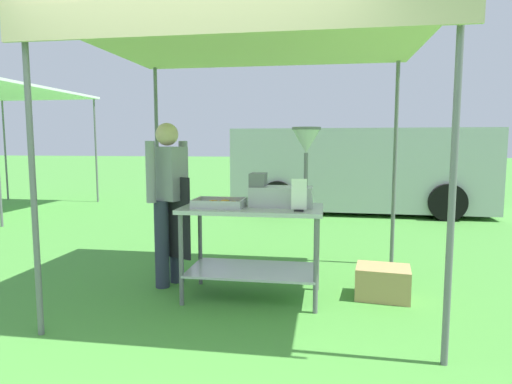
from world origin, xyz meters
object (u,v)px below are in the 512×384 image
(supply_crate, at_px, (383,282))
(menu_sign, at_px, (299,197))
(stall_canopy, at_px, (254,44))
(donut_tray, at_px, (219,204))
(donut_cart, at_px, (253,231))
(donut_fryer, at_px, (287,178))
(van_silver, at_px, (359,169))
(vendor, at_px, (169,195))

(supply_crate, bearing_deg, menu_sign, -153.01)
(stall_canopy, relative_size, donut_tray, 6.73)
(stall_canopy, height_order, donut_cart, stall_canopy)
(donut_cart, distance_m, supply_crate, 1.29)
(menu_sign, bearing_deg, donut_fryer, 115.47)
(donut_cart, distance_m, donut_tray, 0.39)
(donut_cart, xyz_separation_m, van_silver, (1.32, 5.51, 0.26))
(donut_tray, bearing_deg, menu_sign, -11.84)
(donut_tray, xyz_separation_m, vendor, (-0.58, 0.29, 0.03))
(donut_fryer, bearing_deg, donut_tray, -168.87)
(stall_canopy, bearing_deg, donut_fryer, -7.35)
(donut_tray, height_order, supply_crate, donut_tray)
(donut_fryer, distance_m, van_silver, 5.55)
(menu_sign, height_order, vendor, vendor)
(donut_tray, xyz_separation_m, menu_sign, (0.72, -0.15, 0.10))
(donut_cart, relative_size, menu_sign, 4.60)
(donut_tray, xyz_separation_m, van_silver, (1.61, 5.57, 0.01))
(stall_canopy, xyz_separation_m, donut_tray, (-0.29, -0.16, -1.42))
(stall_canopy, bearing_deg, van_silver, 76.28)
(menu_sign, distance_m, van_silver, 5.79)
(donut_cart, height_order, menu_sign, menu_sign)
(vendor, xyz_separation_m, supply_crate, (2.06, -0.06, -0.76))
(vendor, xyz_separation_m, van_silver, (2.20, 5.28, -0.03))
(stall_canopy, xyz_separation_m, van_silver, (1.32, 5.41, -1.42))
(menu_sign, bearing_deg, donut_cart, 153.96)
(donut_fryer, bearing_deg, supply_crate, 7.35)
(donut_tray, height_order, vendor, vendor)
(vendor, distance_m, van_silver, 5.72)
(stall_canopy, relative_size, donut_fryer, 4.29)
(stall_canopy, relative_size, supply_crate, 5.85)
(donut_fryer, height_order, supply_crate, donut_fryer)
(donut_tray, bearing_deg, vendor, 153.40)
(van_silver, bearing_deg, menu_sign, -98.84)
(stall_canopy, xyz_separation_m, vendor, (-0.88, 0.14, -1.39))
(donut_tray, distance_m, menu_sign, 0.75)
(menu_sign, xyz_separation_m, van_silver, (0.89, 5.72, -0.09))
(donut_cart, distance_m, menu_sign, 0.59)
(donut_fryer, distance_m, vendor, 1.21)
(donut_fryer, height_order, menu_sign, donut_fryer)
(stall_canopy, bearing_deg, menu_sign, -35.57)
(donut_fryer, relative_size, van_silver, 0.14)
(donut_cart, height_order, supply_crate, donut_cart)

